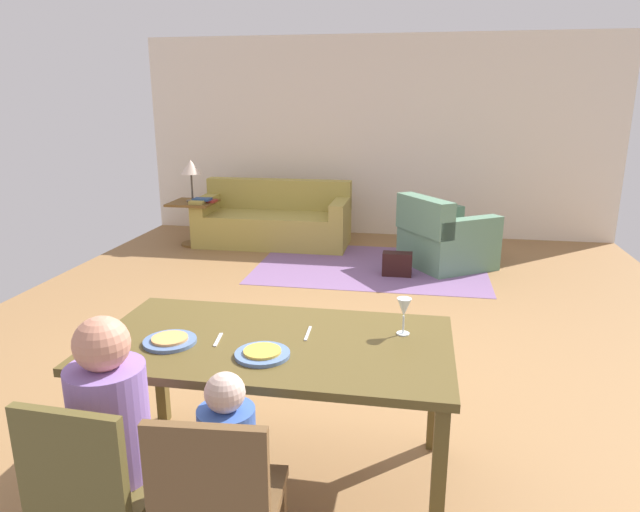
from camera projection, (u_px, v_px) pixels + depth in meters
ground_plane at (340, 322)px, 4.95m from camera, size 6.48×6.77×0.02m
back_wall at (376, 138)px, 7.85m from camera, size 6.48×0.10×2.70m
dining_table at (273, 354)px, 2.75m from camera, size 1.71×0.91×0.76m
plate_near_man at (170, 341)px, 2.69m from camera, size 0.25×0.25×0.02m
pizza_near_man at (170, 338)px, 2.69m from camera, size 0.17×0.17×0.01m
plate_near_child at (262, 354)px, 2.55m from camera, size 0.25×0.25×0.02m
pizza_near_child at (262, 351)px, 2.55m from camera, size 0.17×0.17×0.01m
wine_glass at (404, 309)px, 2.76m from camera, size 0.07×0.07×0.19m
fork at (218, 340)px, 2.72m from camera, size 0.04×0.15×0.01m
knife at (308, 333)px, 2.79m from camera, size 0.02×0.17×0.01m
dining_chair_man at (95, 487)px, 2.10m from camera, size 0.44×0.44×0.87m
person_man at (119, 454)px, 2.26m from camera, size 0.30×0.41×1.11m
dining_chair_child at (218, 502)px, 2.02m from camera, size 0.45×0.45×0.87m
person_child at (232, 485)px, 2.20m from camera, size 0.22×0.29×0.92m
area_rug at (371, 266)px, 6.57m from camera, size 2.60×1.80×0.01m
couch at (274, 221)px, 7.53m from camera, size 1.97×0.86×0.82m
armchair at (444, 239)px, 6.51m from camera, size 1.19×1.19×0.82m
side_table at (194, 217)px, 7.44m from camera, size 0.56×0.56×0.58m
table_lamp at (191, 168)px, 7.27m from camera, size 0.26×0.26×0.54m
book_lower at (208, 201)px, 7.35m from camera, size 0.22×0.16×0.03m
book_upper at (202, 199)px, 7.30m from camera, size 0.22×0.16×0.03m
handbag at (397, 264)px, 6.20m from camera, size 0.32×0.16×0.26m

